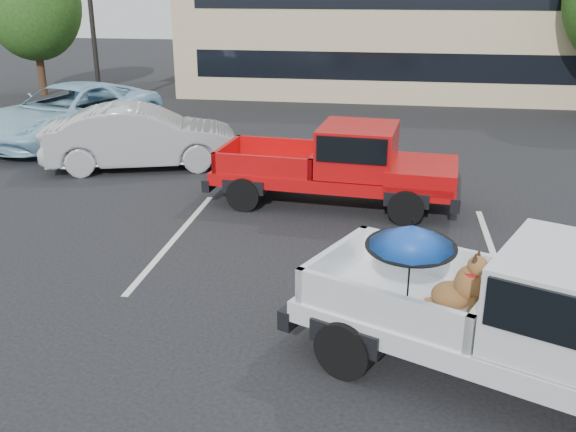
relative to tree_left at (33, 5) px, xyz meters
name	(u,v)px	position (x,y,z in m)	size (l,w,h in m)	color
ground	(316,296)	(14.00, -17.00, -3.73)	(90.00, 90.00, 0.00)	black
stripe_left	(175,238)	(11.00, -15.00, -3.73)	(0.12, 5.00, 0.01)	silver
stripe_right	(495,258)	(17.00, -15.00, -3.73)	(0.12, 5.00, 0.01)	silver
motel_building	(419,17)	(16.00, 3.99, -0.53)	(20.40, 8.40, 6.30)	#CAB887
tree_left	(33,5)	(0.00, 0.00, 0.00)	(3.96, 3.96, 6.02)	#332114
silver_pickup	(551,318)	(16.95, -19.14, -2.68)	(5.99, 4.13, 2.06)	black
red_pickup	(350,162)	(14.19, -12.53, -2.74)	(5.62, 2.41, 1.80)	black
silver_sedan	(142,137)	(8.55, -10.29, -2.91)	(1.74, 4.99, 1.64)	#AAADB1
blue_suv	(70,113)	(5.24, -7.75, -2.87)	(2.85, 6.18, 1.72)	#94C4DD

